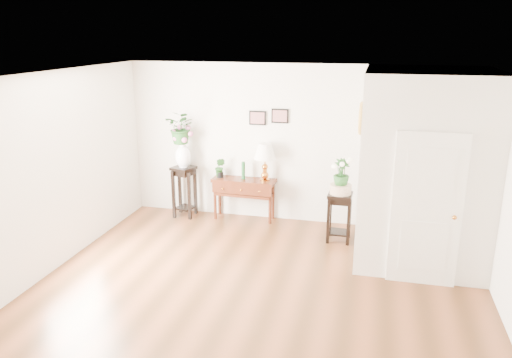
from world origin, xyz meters
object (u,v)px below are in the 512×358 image
(console_table, at_px, (244,199))
(table_lamp, at_px, (265,161))
(plant_stand_a, at_px, (184,192))
(plant_stand_b, at_px, (339,217))

(console_table, height_order, table_lamp, table_lamp)
(table_lamp, bearing_deg, plant_stand_a, -175.94)
(table_lamp, height_order, plant_stand_b, table_lamp)
(console_table, distance_m, plant_stand_a, 1.12)
(table_lamp, xyz_separation_m, plant_stand_a, (-1.50, -0.11, -0.64))
(table_lamp, relative_size, plant_stand_a, 0.72)
(table_lamp, bearing_deg, plant_stand_b, -23.15)
(plant_stand_a, height_order, plant_stand_b, plant_stand_a)
(plant_stand_b, bearing_deg, console_table, 161.54)
(console_table, bearing_deg, plant_stand_b, -16.15)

